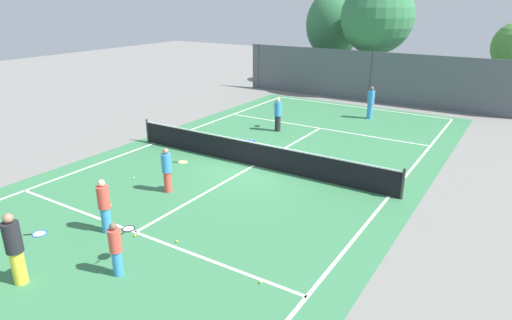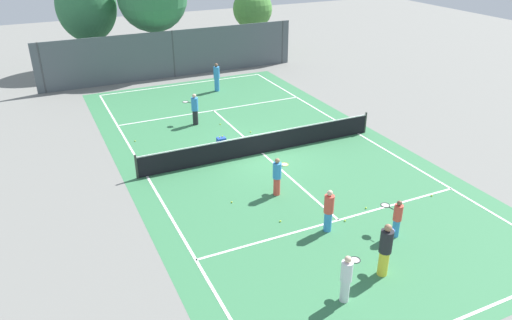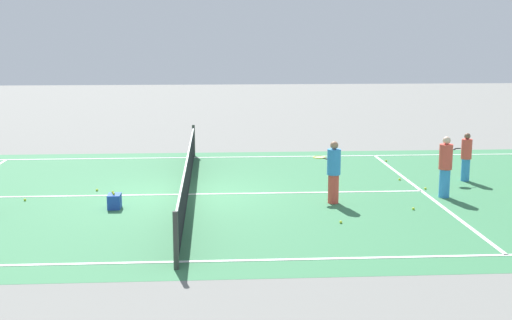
# 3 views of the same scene
# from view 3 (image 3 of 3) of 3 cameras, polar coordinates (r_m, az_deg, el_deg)

# --- Properties ---
(ground_plane) EXTENTS (80.00, 80.00, 0.00)m
(ground_plane) POSITION_cam_3_polar(r_m,az_deg,el_deg) (18.37, -5.74, -2.90)
(ground_plane) COLOR slate
(court_surface) EXTENTS (13.00, 25.00, 0.01)m
(court_surface) POSITION_cam_3_polar(r_m,az_deg,el_deg) (18.37, -5.74, -2.89)
(court_surface) COLOR #387A4C
(court_surface) RESTS_ON ground_plane
(tennis_net) EXTENTS (11.90, 0.10, 1.10)m
(tennis_net) POSITION_cam_3_polar(r_m,az_deg,el_deg) (18.26, -5.77, -1.34)
(tennis_net) COLOR #333833
(tennis_net) RESTS_ON ground_plane
(player_2) EXTENTS (0.88, 0.70, 1.60)m
(player_2) POSITION_cam_3_polar(r_m,az_deg,el_deg) (17.31, 6.51, -0.95)
(player_2) COLOR #E54C3F
(player_2) RESTS_ON ground_plane
(player_3) EXTENTS (0.35, 0.35, 1.63)m
(player_3) POSITION_cam_3_polar(r_m,az_deg,el_deg) (18.48, 15.61, -0.52)
(player_3) COLOR #388CD8
(player_3) RESTS_ON ground_plane
(player_5) EXTENTS (0.46, 0.89, 1.42)m
(player_5) POSITION_cam_3_polar(r_m,az_deg,el_deg) (20.72, 17.19, 0.30)
(player_5) COLOR #388CD8
(player_5) RESTS_ON ground_plane
(ball_crate) EXTENTS (0.42, 0.31, 0.43)m
(ball_crate) POSITION_cam_3_polar(r_m,az_deg,el_deg) (17.16, -11.80, -3.41)
(ball_crate) COLOR blue
(ball_crate) RESTS_ON ground_plane
(tennis_ball_1) EXTENTS (0.07, 0.07, 0.07)m
(tennis_ball_1) POSITION_cam_3_polar(r_m,az_deg,el_deg) (19.42, 14.04, -2.33)
(tennis_ball_1) COLOR #CCE533
(tennis_ball_1) RESTS_ON ground_plane
(tennis_ball_2) EXTENTS (0.07, 0.07, 0.07)m
(tennis_ball_2) POSITION_cam_3_polar(r_m,az_deg,el_deg) (23.33, 10.88, -0.06)
(tennis_ball_2) COLOR #CCE533
(tennis_ball_2) RESTS_ON ground_plane
(tennis_ball_3) EXTENTS (0.07, 0.07, 0.07)m
(tennis_ball_3) POSITION_cam_3_polar(r_m,az_deg,el_deg) (20.45, 11.97, -1.60)
(tennis_ball_3) COLOR #CCE533
(tennis_ball_3) RESTS_ON ground_plane
(tennis_ball_4) EXTENTS (0.07, 0.07, 0.07)m
(tennis_ball_4) POSITION_cam_3_polar(r_m,az_deg,el_deg) (17.13, 13.08, -4.00)
(tennis_ball_4) COLOR #CCE533
(tennis_ball_4) RESTS_ON ground_plane
(tennis_ball_5) EXTENTS (0.07, 0.07, 0.07)m
(tennis_ball_5) POSITION_cam_3_polar(r_m,az_deg,el_deg) (15.65, 7.14, -5.19)
(tennis_ball_5) COLOR #CCE533
(tennis_ball_5) RESTS_ON ground_plane
(tennis_ball_6) EXTENTS (0.07, 0.07, 0.07)m
(tennis_ball_6) POSITION_cam_3_polar(r_m,az_deg,el_deg) (19.16, -13.21, -2.46)
(tennis_ball_6) COLOR #CCE533
(tennis_ball_6) RESTS_ON ground_plane
(tennis_ball_7) EXTENTS (0.07, 0.07, 0.07)m
(tennis_ball_7) POSITION_cam_3_polar(r_m,az_deg,el_deg) (18.55, -18.83, -3.19)
(tennis_ball_7) COLOR #CCE533
(tennis_ball_7) RESTS_ON ground_plane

